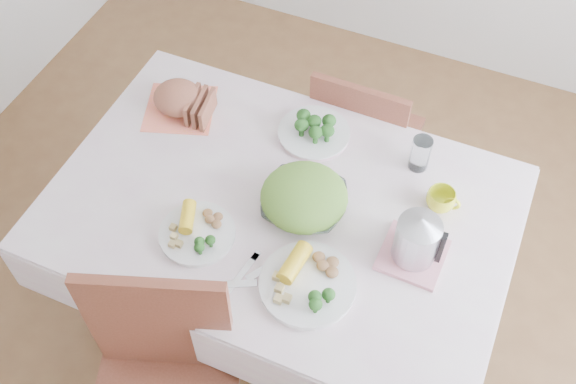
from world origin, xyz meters
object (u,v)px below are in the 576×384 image
at_px(electric_kettle, 418,235).
at_px(chair_far, 367,132).
at_px(dinner_plate_right, 307,285).
at_px(dining_table, 281,266).
at_px(dinner_plate_left, 197,234).
at_px(salad_bowl, 304,203).
at_px(yellow_mug, 441,200).

bearing_deg(electric_kettle, chair_far, 121.93).
bearing_deg(chair_far, dinner_plate_right, 97.06).
xyz_separation_m(dining_table, dinner_plate_left, (-0.19, -0.21, 0.40)).
xyz_separation_m(dinner_plate_right, electric_kettle, (0.26, 0.23, 0.11)).
relative_size(chair_far, dinner_plate_left, 3.58).
height_order(dinner_plate_right, electric_kettle, electric_kettle).
height_order(dinner_plate_left, electric_kettle, electric_kettle).
xyz_separation_m(dining_table, salad_bowl, (0.08, 0.02, 0.42)).
distance_m(dinner_plate_left, electric_kettle, 0.68).
bearing_deg(chair_far, dinner_plate_left, 73.04).
bearing_deg(chair_far, electric_kettle, 117.98).
height_order(salad_bowl, dinner_plate_left, salad_bowl).
bearing_deg(salad_bowl, dinner_plate_left, -139.24).
height_order(dining_table, salad_bowl, salad_bowl).
height_order(salad_bowl, electric_kettle, electric_kettle).
bearing_deg(salad_bowl, dinner_plate_right, -65.25).
bearing_deg(yellow_mug, dining_table, -157.32).
height_order(salad_bowl, yellow_mug, yellow_mug).
bearing_deg(yellow_mug, dinner_plate_right, -122.39).
distance_m(salad_bowl, yellow_mug, 0.44).
bearing_deg(dinner_plate_left, dining_table, 48.07).
relative_size(dining_table, dinner_plate_right, 4.75).
distance_m(salad_bowl, dinner_plate_left, 0.35).
relative_size(chair_far, salad_bowl, 3.30).
distance_m(dinner_plate_left, yellow_mug, 0.79).
bearing_deg(dinner_plate_right, chair_far, 96.46).
xyz_separation_m(dining_table, electric_kettle, (0.46, -0.02, 0.51)).
xyz_separation_m(dining_table, yellow_mug, (0.48, 0.20, 0.42)).
distance_m(dining_table, electric_kettle, 0.68).
relative_size(dinner_plate_right, yellow_mug, 3.09).
xyz_separation_m(salad_bowl, yellow_mug, (0.40, 0.18, 0.01)).
bearing_deg(electric_kettle, dinner_plate_left, -158.49).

